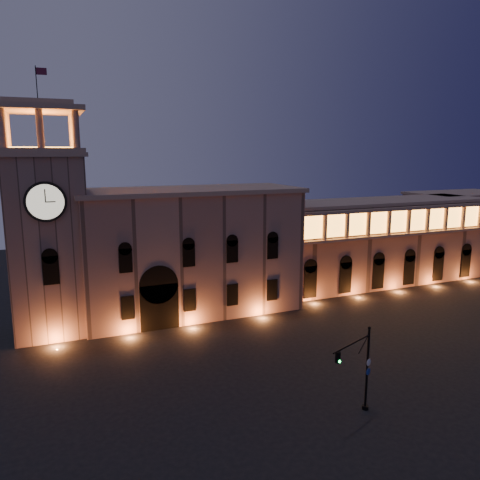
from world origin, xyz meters
The scene contains 6 objects.
ground centered at (0.00, 0.00, 0.00)m, with size 160.00×160.00×0.00m, color black.
government_building centered at (-2.08, 21.93, 8.77)m, with size 30.80×12.80×17.60m.
clock_tower centered at (-20.50, 20.98, 12.50)m, with size 9.80×9.80×32.40m.
colonnade_wing centered at (32.00, 23.92, 7.33)m, with size 40.60×11.50×14.50m.
secondary_building centered at (58.00, 30.00, 7.00)m, with size 20.00×12.00×14.00m, color #8A6558.
traffic_light centered at (3.67, -10.10, 4.08)m, with size 5.31×2.39×7.77m.
Camera 1 is at (-20.35, -40.69, 22.49)m, focal length 35.00 mm.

